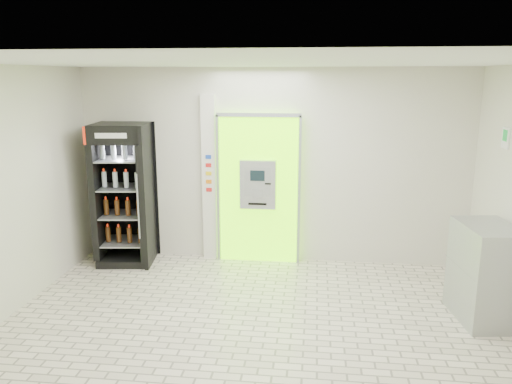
# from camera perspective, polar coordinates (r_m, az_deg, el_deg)

# --- Properties ---
(ground) EXTENTS (6.00, 6.00, 0.00)m
(ground) POSITION_cam_1_polar(r_m,az_deg,el_deg) (5.85, -0.50, -16.17)
(ground) COLOR beige
(ground) RESTS_ON ground
(room_shell) EXTENTS (6.00, 6.00, 6.00)m
(room_shell) POSITION_cam_1_polar(r_m,az_deg,el_deg) (5.21, -0.54, 1.79)
(room_shell) COLOR beige
(room_shell) RESTS_ON ground
(atm_assembly) EXTENTS (1.30, 0.24, 2.33)m
(atm_assembly) POSITION_cam_1_polar(r_m,az_deg,el_deg) (7.72, 0.30, 0.43)
(atm_assembly) COLOR #76FF00
(atm_assembly) RESTS_ON ground
(pillar) EXTENTS (0.22, 0.11, 2.60)m
(pillar) POSITION_cam_1_polar(r_m,az_deg,el_deg) (7.85, -5.34, 1.56)
(pillar) COLOR silver
(pillar) RESTS_ON ground
(beverage_cooler) EXTENTS (0.90, 0.84, 2.18)m
(beverage_cooler) POSITION_cam_1_polar(r_m,az_deg,el_deg) (7.98, -14.74, -0.52)
(beverage_cooler) COLOR black
(beverage_cooler) RESTS_ON ground
(steel_cabinet) EXTENTS (0.71, 0.95, 1.17)m
(steel_cabinet) POSITION_cam_1_polar(r_m,az_deg,el_deg) (6.58, 24.70, -8.41)
(steel_cabinet) COLOR #9A9DA1
(steel_cabinet) RESTS_ON ground
(exit_sign) EXTENTS (0.02, 0.22, 0.26)m
(exit_sign) POSITION_cam_1_polar(r_m,az_deg,el_deg) (6.91, 26.64, 5.56)
(exit_sign) COLOR white
(exit_sign) RESTS_ON room_shell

